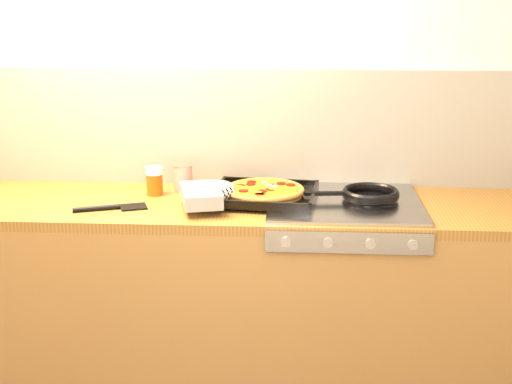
# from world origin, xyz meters

# --- Properties ---
(room_shell) EXTENTS (3.20, 3.20, 3.20)m
(room_shell) POSITION_xyz_m (0.00, 1.39, 1.15)
(room_shell) COLOR white
(room_shell) RESTS_ON ground
(counter_run) EXTENTS (3.20, 0.62, 0.90)m
(counter_run) POSITION_xyz_m (0.00, 1.10, 0.45)
(counter_run) COLOR brown
(counter_run) RESTS_ON ground
(stovetop) EXTENTS (0.60, 0.56, 0.02)m
(stovetop) POSITION_xyz_m (0.45, 1.10, 0.91)
(stovetop) COLOR #9A9BA0
(stovetop) RESTS_ON counter_run
(pizza_on_tray) EXTENTS (0.56, 0.46, 0.07)m
(pizza_on_tray) POSITION_xyz_m (0.06, 1.09, 0.94)
(pizza_on_tray) COLOR black
(pizza_on_tray) RESTS_ON stovetop
(frying_pan) EXTENTS (0.39, 0.25, 0.04)m
(frying_pan) POSITION_xyz_m (0.55, 1.11, 0.94)
(frying_pan) COLOR black
(frying_pan) RESTS_ON stovetop
(tomato_can) EXTENTS (0.09, 0.09, 0.11)m
(tomato_can) POSITION_xyz_m (-0.22, 1.25, 0.96)
(tomato_can) COLOR maroon
(tomato_can) RESTS_ON counter_run
(juice_glass) EXTENTS (0.09, 0.09, 0.12)m
(juice_glass) POSITION_xyz_m (-0.33, 1.19, 0.96)
(juice_glass) COLOR #CE430C
(juice_glass) RESTS_ON counter_run
(wooden_spoon) EXTENTS (0.29, 0.11, 0.02)m
(wooden_spoon) POSITION_xyz_m (0.08, 1.32, 0.91)
(wooden_spoon) COLOR #996241
(wooden_spoon) RESTS_ON counter_run
(black_spatula) EXTENTS (0.28, 0.15, 0.02)m
(black_spatula) POSITION_xyz_m (-0.45, 0.97, 0.91)
(black_spatula) COLOR black
(black_spatula) RESTS_ON counter_run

